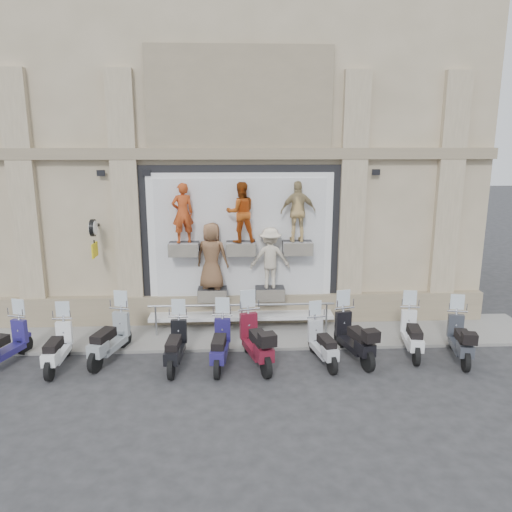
% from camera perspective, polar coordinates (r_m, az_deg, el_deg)
% --- Properties ---
extents(ground, '(90.00, 90.00, 0.00)m').
position_cam_1_polar(ground, '(11.92, -1.41, -12.83)').
color(ground, '#29292B').
rests_on(ground, ground).
extents(sidewalk, '(16.00, 2.20, 0.08)m').
position_cam_1_polar(sidewalk, '(13.82, -1.63, -8.85)').
color(sidewalk, gray).
rests_on(sidewalk, ground).
extents(building, '(14.00, 8.60, 12.00)m').
position_cam_1_polar(building, '(17.71, -2.10, 15.72)').
color(building, '#C4AF8F').
rests_on(building, ground).
extents(shop_vitrine, '(5.60, 0.83, 4.30)m').
position_cam_1_polar(shop_vitrine, '(13.75, -1.49, 1.24)').
color(shop_vitrine, black).
rests_on(shop_vitrine, ground).
extents(guard_rail, '(5.06, 0.10, 0.93)m').
position_cam_1_polar(guard_rail, '(13.57, -1.63, -7.34)').
color(guard_rail, '#9EA0A5').
rests_on(guard_rail, ground).
extents(clock_sign_bracket, '(0.10, 0.80, 1.02)m').
position_cam_1_polar(clock_sign_bracket, '(13.88, -18.06, 2.49)').
color(clock_sign_bracket, black).
rests_on(clock_sign_bracket, ground).
extents(scooter_a, '(1.04, 1.88, 1.46)m').
position_cam_1_polar(scooter_a, '(13.21, -26.94, -8.21)').
color(scooter_a, navy).
rests_on(scooter_a, ground).
extents(scooter_b, '(0.54, 1.78, 1.44)m').
position_cam_1_polar(scooter_b, '(12.60, -21.81, -8.77)').
color(scooter_b, white).
rests_on(scooter_b, ground).
extents(scooter_c, '(1.08, 2.01, 1.56)m').
position_cam_1_polar(scooter_c, '(12.60, -16.42, -8.03)').
color(scooter_c, gray).
rests_on(scooter_c, ground).
extents(scooter_d, '(0.63, 1.83, 1.46)m').
position_cam_1_polar(scooter_d, '(11.93, -9.22, -9.12)').
color(scooter_d, black).
rests_on(scooter_d, ground).
extents(scooter_e, '(0.70, 1.88, 1.49)m').
position_cam_1_polar(scooter_e, '(11.84, -4.13, -9.09)').
color(scooter_e, navy).
rests_on(scooter_e, ground).
extents(scooter_f, '(1.09, 2.11, 1.65)m').
position_cam_1_polar(scooter_f, '(11.85, 0.00, -8.62)').
color(scooter_f, maroon).
rests_on(scooter_f, ground).
extents(scooter_g, '(0.81, 1.76, 1.38)m').
position_cam_1_polar(scooter_g, '(12.07, 7.64, -9.01)').
color(scooter_g, '#A9ACB0').
rests_on(scooter_g, ground).
extents(scooter_h, '(1.01, 2.01, 1.57)m').
position_cam_1_polar(scooter_h, '(12.36, 11.16, -8.13)').
color(scooter_h, black).
rests_on(scooter_h, ground).
extents(scooter_i, '(0.82, 1.87, 1.47)m').
position_cam_1_polar(scooter_i, '(13.02, 17.47, -7.63)').
color(scooter_i, silver).
rests_on(scooter_i, ground).
extents(scooter_j, '(0.88, 1.87, 1.47)m').
position_cam_1_polar(scooter_j, '(13.10, 22.38, -7.91)').
color(scooter_j, '#31343B').
rests_on(scooter_j, ground).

